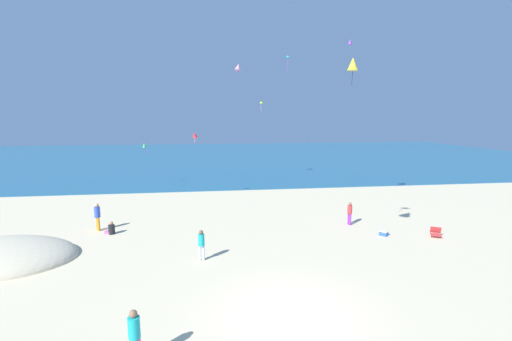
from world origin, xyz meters
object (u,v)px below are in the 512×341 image
person_3 (134,333)px  kite_lime (261,102)px  person_1 (350,212)px  person_0 (201,243)px  kite_pink (238,67)px  kite_purple (350,42)px  kite_teal (288,57)px  cooler_box (384,233)px  person_4 (111,229)px  kite_yellow (353,64)px  kite_red (195,135)px  person_2 (97,215)px  beach_chair_far_left (436,232)px  kite_green (144,145)px

person_3 → kite_lime: 30.84m
person_3 → person_1: bearing=101.8°
person_0 → kite_pink: (3.56, 19.57, 11.21)m
person_1 → kite_purple: size_ratio=1.40×
person_0 → kite_teal: size_ratio=1.11×
cooler_box → person_4: 16.57m
person_4 → kite_pink: bearing=-98.2°
person_1 → kite_yellow: (1.61, 4.28, 10.11)m
kite_red → person_0: bearing=-86.8°
person_0 → kite_yellow: (11.21, 8.77, 10.09)m
person_2 → kite_pink: size_ratio=1.47×
person_0 → kite_pink: bearing=154.3°
beach_chair_far_left → kite_lime: size_ratio=0.69×
person_2 → person_4: bearing=105.5°
person_2 → person_3: size_ratio=1.04×
person_1 → person_2: person_2 is taller
person_1 → kite_teal: size_ratio=1.08×
person_0 → kite_lime: size_ratio=1.20×
kite_lime → beach_chair_far_left: bearing=-69.4°
beach_chair_far_left → person_2: 20.74m
kite_teal → kite_green: kite_teal is taller
beach_chair_far_left → kite_green: size_ratio=0.79×
person_0 → kite_red: (-0.70, 12.74, 4.72)m
kite_red → kite_yellow: (11.92, -3.97, 5.37)m
person_2 → kite_teal: (14.08, 8.91, 11.34)m
cooler_box → kite_purple: (5.49, 19.52, 15.24)m
person_2 → kite_green: kite_green is taller
kite_purple → kite_green: kite_purple is taller
kite_yellow → kite_teal: bearing=123.1°
kite_purple → kite_green: size_ratio=0.96×
person_1 → kite_lime: 19.16m
person_4 → kite_purple: 31.52m
beach_chair_far_left → kite_pink: kite_pink is taller
beach_chair_far_left → kite_yellow: bearing=-129.8°
kite_lime → person_4: bearing=-125.0°
kite_teal → person_2: bearing=-147.7°
kite_teal → kite_pink: bearing=127.6°
person_0 → kite_green: 20.88m
beach_chair_far_left → person_2: size_ratio=0.51×
kite_lime → kite_green: size_ratio=1.15×
beach_chair_far_left → kite_lime: 23.04m
beach_chair_far_left → person_3: person_3 is taller
person_2 → kite_purple: 31.47m
kite_green → person_3: bearing=-80.8°
beach_chair_far_left → kite_yellow: kite_yellow is taller
kite_yellow → kite_lime: bearing=111.0°
kite_purple → kite_pink: bearing=-170.5°
beach_chair_far_left → kite_purple: (2.50, 20.11, 15.12)m
person_1 → person_4: 15.18m
person_0 → kite_red: size_ratio=1.62×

